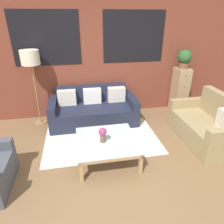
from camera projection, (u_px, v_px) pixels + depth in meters
name	position (u px, v px, depth m)	size (l,w,h in m)	color
ground_plane	(112.00, 181.00, 2.97)	(16.00, 16.00, 0.00)	brown
wall_back_brick	(92.00, 56.00, 4.52)	(8.40, 0.09, 2.80)	brown
rug	(102.00, 138.00, 4.01)	(2.22, 1.44, 0.00)	silver
couch_dark	(93.00, 110.00, 4.56)	(1.91, 0.88, 0.78)	#1E2338
settee_vintage	(206.00, 126.00, 3.85)	(0.80, 1.43, 0.92)	#99845B
coffee_table	(107.00, 142.00, 3.32)	(0.98, 0.98, 0.38)	silver
floor_lamp	(31.00, 61.00, 4.02)	(0.37, 0.37, 1.62)	olive
drawer_cabinet	(180.00, 90.00, 5.00)	(0.32, 0.41, 1.10)	tan
potted_plant	(185.00, 59.00, 4.67)	(0.32, 0.32, 0.43)	brown
flower_vase	(103.00, 134.00, 3.18)	(0.13, 0.13, 0.25)	brown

